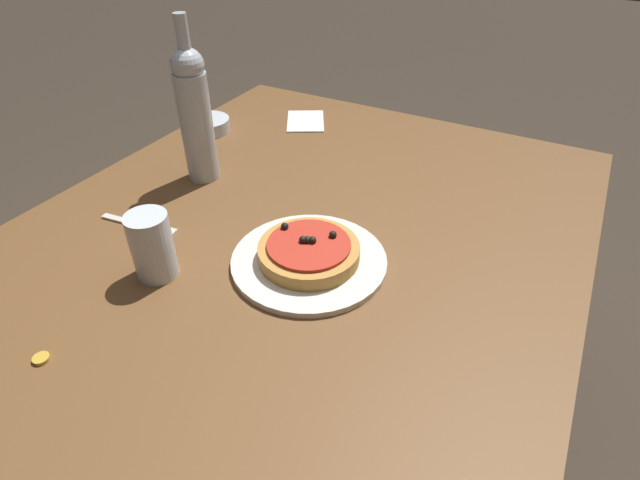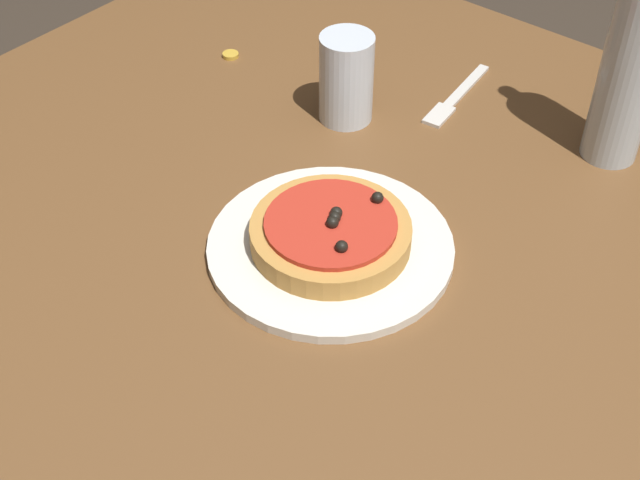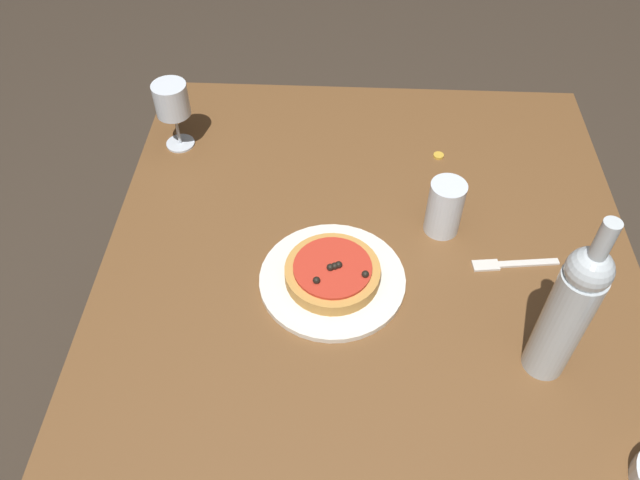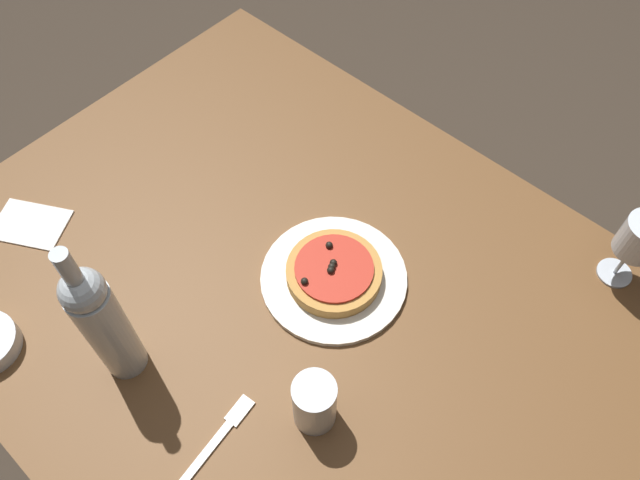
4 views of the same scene
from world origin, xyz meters
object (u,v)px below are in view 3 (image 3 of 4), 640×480
at_px(dining_table, 367,324).
at_px(fork, 510,264).
at_px(wine_bottle, 568,311).
at_px(water_cup, 445,208).
at_px(pizza, 333,272).
at_px(dinner_plate, 332,279).
at_px(bottle_cap, 439,156).
at_px(wine_glass, 172,102).

relative_size(dining_table, fork, 8.00).
bearing_deg(wine_bottle, water_cup, 25.68).
height_order(dining_table, water_cup, water_cup).
xyz_separation_m(pizza, wine_bottle, (-0.16, -0.37, 0.13)).
relative_size(dinner_plate, water_cup, 2.31).
height_order(dinner_plate, bottle_cap, dinner_plate).
bearing_deg(fork, bottle_cap, -77.13).
height_order(wine_glass, bottle_cap, wine_glass).
relative_size(wine_bottle, bottle_cap, 14.74).
bearing_deg(fork, pizza, 2.75).
bearing_deg(dinner_plate, water_cup, -55.51).
xyz_separation_m(fork, bottle_cap, (0.32, 0.11, 0.00)).
bearing_deg(water_cup, pizza, 124.53).
bearing_deg(dinner_plate, fork, -80.52).
bearing_deg(dining_table, wine_glass, 45.44).
bearing_deg(wine_glass, fork, -115.00).
bearing_deg(wine_glass, dinner_plate, -136.56).
xyz_separation_m(dining_table, water_cup, (0.19, -0.15, 0.14)).
height_order(pizza, bottle_cap, pizza).
bearing_deg(bottle_cap, water_cup, 176.58).
xyz_separation_m(pizza, bottle_cap, (0.38, -0.23, -0.03)).
distance_m(dining_table, bottle_cap, 0.46).
height_order(pizza, water_cup, water_cup).
xyz_separation_m(dining_table, wine_glass, (0.44, 0.44, 0.20)).
bearing_deg(bottle_cap, wine_bottle, -165.80).
xyz_separation_m(wine_glass, wine_bottle, (-0.55, -0.74, 0.03)).
bearing_deg(bottle_cap, wine_glass, 88.54).
bearing_deg(wine_glass, wine_bottle, -126.79).
bearing_deg(bottle_cap, dining_table, 159.12).
xyz_separation_m(water_cup, bottle_cap, (0.23, -0.01, -0.06)).
relative_size(water_cup, fork, 0.70).
relative_size(pizza, bottle_cap, 7.56).
xyz_separation_m(dinner_plate, pizza, (-0.00, -0.00, 0.02)).
relative_size(pizza, wine_bottle, 0.51).
distance_m(water_cup, bottle_cap, 0.23).
distance_m(dining_table, water_cup, 0.28).
bearing_deg(wine_glass, bottle_cap, -91.46).
height_order(dinner_plate, wine_glass, wine_glass).
relative_size(pizza, fork, 1.05).
bearing_deg(water_cup, dining_table, 142.86).
bearing_deg(pizza, dinner_plate, 34.21).
xyz_separation_m(pizza, water_cup, (0.15, -0.22, 0.03)).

